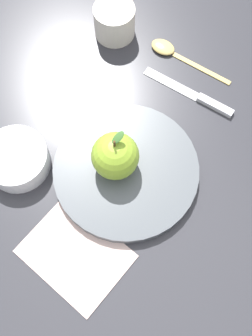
{
  "coord_description": "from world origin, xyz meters",
  "views": [
    {
      "loc": [
        -0.26,
        -0.14,
        0.64
      ],
      "look_at": [
        -0.05,
        -0.01,
        0.02
      ],
      "focal_mm": 42.65,
      "sensor_mm": 36.0,
      "label": 1
    }
  ],
  "objects_px": {
    "side_bowl": "(16,158)",
    "knife": "(196,96)",
    "linen_napkin": "(76,254)",
    "dinner_plate": "(126,170)",
    "cup": "(114,20)",
    "apple": "(115,156)",
    "spoon": "(171,52)"
  },
  "relations": [
    {
      "from": "cup",
      "to": "linen_napkin",
      "type": "height_order",
      "value": "cup"
    },
    {
      "from": "cup",
      "to": "spoon",
      "type": "height_order",
      "value": "cup"
    },
    {
      "from": "apple",
      "to": "linen_napkin",
      "type": "relative_size",
      "value": 0.59
    },
    {
      "from": "dinner_plate",
      "to": "knife",
      "type": "bearing_deg",
      "value": -8.69
    },
    {
      "from": "spoon",
      "to": "apple",
      "type": "bearing_deg",
      "value": -171.22
    },
    {
      "from": "apple",
      "to": "linen_napkin",
      "type": "height_order",
      "value": "apple"
    },
    {
      "from": "dinner_plate",
      "to": "apple",
      "type": "relative_size",
      "value": 2.64
    },
    {
      "from": "knife",
      "to": "linen_napkin",
      "type": "relative_size",
      "value": 1.15
    },
    {
      "from": "apple",
      "to": "side_bowl",
      "type": "relative_size",
      "value": 0.85
    },
    {
      "from": "spoon",
      "to": "dinner_plate",
      "type": "bearing_deg",
      "value": -167.29
    },
    {
      "from": "apple",
      "to": "spoon",
      "type": "xyz_separation_m",
      "value": [
        0.26,
        0.04,
        -0.05
      ]
    },
    {
      "from": "side_bowl",
      "to": "cup",
      "type": "bearing_deg",
      "value": 2.33
    },
    {
      "from": "dinner_plate",
      "to": "knife",
      "type": "xyz_separation_m",
      "value": [
        0.2,
        -0.03,
        -0.01
      ]
    },
    {
      "from": "dinner_plate",
      "to": "linen_napkin",
      "type": "distance_m",
      "value": 0.16
    },
    {
      "from": "dinner_plate",
      "to": "linen_napkin",
      "type": "height_order",
      "value": "dinner_plate"
    },
    {
      "from": "apple",
      "to": "knife",
      "type": "relative_size",
      "value": 0.51
    },
    {
      "from": "dinner_plate",
      "to": "cup",
      "type": "relative_size",
      "value": 3.12
    },
    {
      "from": "knife",
      "to": "spoon",
      "type": "height_order",
      "value": "spoon"
    },
    {
      "from": "dinner_plate",
      "to": "spoon",
      "type": "distance_m",
      "value": 0.26
    },
    {
      "from": "dinner_plate",
      "to": "apple",
      "type": "bearing_deg",
      "value": 103.75
    },
    {
      "from": "cup",
      "to": "side_bowl",
      "type": "bearing_deg",
      "value": -177.67
    },
    {
      "from": "side_bowl",
      "to": "linen_napkin",
      "type": "bearing_deg",
      "value": -113.77
    },
    {
      "from": "apple",
      "to": "knife",
      "type": "distance_m",
      "value": 0.21
    },
    {
      "from": "dinner_plate",
      "to": "linen_napkin",
      "type": "relative_size",
      "value": 1.55
    },
    {
      "from": "knife",
      "to": "spoon",
      "type": "relative_size",
      "value": 1.07
    },
    {
      "from": "cup",
      "to": "knife",
      "type": "relative_size",
      "value": 0.43
    },
    {
      "from": "spoon",
      "to": "cup",
      "type": "bearing_deg",
      "value": 97.67
    },
    {
      "from": "side_bowl",
      "to": "spoon",
      "type": "height_order",
      "value": "side_bowl"
    },
    {
      "from": "apple",
      "to": "cup",
      "type": "relative_size",
      "value": 1.18
    },
    {
      "from": "side_bowl",
      "to": "spoon",
      "type": "relative_size",
      "value": 0.64
    },
    {
      "from": "side_bowl",
      "to": "knife",
      "type": "xyz_separation_m",
      "value": [
        0.28,
        -0.2,
        -0.02
      ]
    },
    {
      "from": "linen_napkin",
      "to": "knife",
      "type": "bearing_deg",
      "value": -3.8
    }
  ]
}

